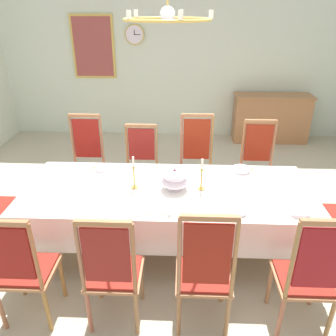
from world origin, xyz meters
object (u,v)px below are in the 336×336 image
bowl_near_right (241,169)px  chair_north_b (141,165)px  chair_south_a (22,268)px  spoon_secondary (252,170)px  soup_tureen (175,179)px  candlestick_east (202,178)px  spoon_primary (93,168)px  dining_table (168,195)px  bowl_far_right (299,211)px  chair_south_c (204,271)px  mounted_clock (135,34)px  chair_south_b (112,270)px  framed_painting (93,47)px  sideboard (271,118)px  chair_south_d (309,275)px  chair_north_a (87,161)px  candlestick_west (134,176)px  chair_north_d (258,165)px  chair_north_c (196,162)px  bowl_near_left (102,169)px  bowl_far_left (237,211)px  chandelier (168,18)px

bowl_near_right → chair_north_b: bearing=155.4°
chair_south_a → spoon_secondary: chair_south_a is taller
soup_tureen → candlestick_east: bearing=0.0°
spoon_primary → spoon_secondary: size_ratio=1.00×
dining_table → bowl_far_right: size_ratio=15.44×
chair_south_c → mounted_clock: mounted_clock is taller
chair_south_b → framed_painting: 4.84m
sideboard → chair_south_d: bearing=80.4°
bowl_near_right → chair_north_a: bearing=163.8°
chair_south_a → bowl_near_right: chair_south_a is taller
chair_south_a → framed_painting: bearing=95.6°
spoon_secondary → chair_south_a: bearing=-142.7°
chair_south_d → candlestick_west: 1.77m
chair_south_b → soup_tureen: size_ratio=4.05×
chair_south_d → spoon_secondary: 1.44m
chair_north_a → spoon_secondary: (2.03, -0.53, 0.17)m
chair_north_a → candlestick_west: 1.28m
chair_north_d → chair_north_c: bearing=-0.3°
bowl_near_right → chair_south_a: bearing=-144.0°
chair_north_a → bowl_near_left: (0.35, -0.59, 0.18)m
bowl_near_left → sideboard: 3.94m
spoon_secondary → framed_painting: framed_painting is taller
chair_north_b → chair_north_a: bearing=-0.6°
chair_north_b → chair_south_d: bearing=127.8°
mounted_clock → dining_table: bearing=-78.0°
chair_south_a → chair_south_b: 0.72m
chair_north_c → bowl_far_right: bearing=122.0°
soup_tureen → candlestick_east: size_ratio=0.83×
spoon_secondary → spoon_primary: bearing=-176.4°
chair_north_b → spoon_secondary: (1.32, -0.52, 0.21)m
chair_south_b → chair_south_c: chair_south_c is taller
dining_table → soup_tureen: 0.19m
chair_north_d → framed_painting: bearing=-44.5°
spoon_primary → spoon_secondary: 1.79m
chair_south_b → candlestick_east: size_ratio=3.35×
dining_table → chair_north_c: 1.03m
candlestick_east → spoon_primary: (-1.20, 0.41, -0.13)m
bowl_far_right → chair_south_d: bearing=-96.7°
chair_south_d → candlestick_east: chair_south_d is taller
soup_tureen → bowl_far_right: (1.11, -0.40, -0.09)m
chair_south_c → soup_tureen: 1.04m
chair_south_a → chair_north_c: chair_north_c is taller
bowl_far_left → framed_painting: framed_painting is taller
chair_south_d → chandelier: (-1.12, 0.97, 1.74)m
chair_north_d → candlestick_east: size_ratio=3.42×
framed_painting → chair_north_b: bearing=-66.1°
chair_south_a → mounted_clock: size_ratio=3.09×
chair_south_d → chair_south_c: bearing=-179.9°
bowl_far_right → framed_painting: size_ratio=0.16×
chair_south_b → bowl_far_right: size_ratio=5.97×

